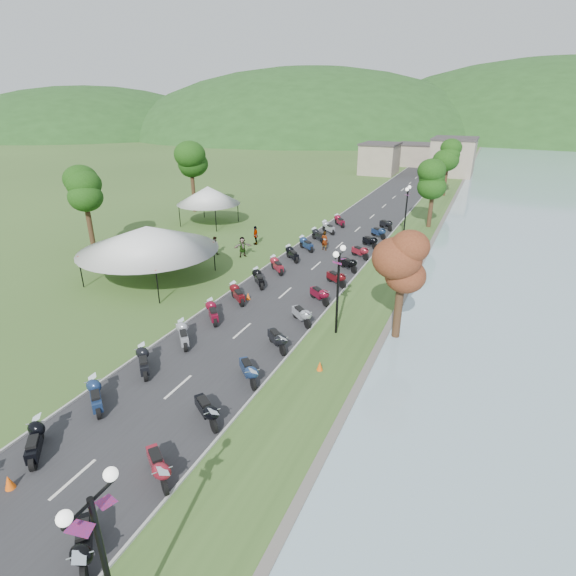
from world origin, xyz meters
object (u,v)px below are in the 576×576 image
at_px(vendor_tent_main, 149,253).
at_px(pedestrian_a, 170,270).
at_px(pedestrian_b, 215,254).
at_px(streetlamp_near, 107,575).
at_px(pedestrian_c, 155,255).

height_order(vendor_tent_main, pedestrian_a, vendor_tent_main).
xyz_separation_m(vendor_tent_main, pedestrian_b, (1.16, 6.81, -2.00)).
relative_size(vendor_tent_main, pedestrian_a, 3.70).
relative_size(streetlamp_near, pedestrian_a, 2.77).
relative_size(streetlamp_near, pedestrian_c, 3.10).
distance_m(streetlamp_near, vendor_tent_main, 25.09).
distance_m(pedestrian_a, pedestrian_c, 4.13).
bearing_deg(vendor_tent_main, pedestrian_a, 89.81).
height_order(pedestrian_a, pedestrian_b, pedestrian_a).
distance_m(vendor_tent_main, pedestrian_b, 7.19).
height_order(vendor_tent_main, pedestrian_b, vendor_tent_main).
bearing_deg(pedestrian_a, pedestrian_b, 21.75).
xyz_separation_m(streetlamp_near, vendor_tent_main, (-15.46, 19.76, -0.50)).
bearing_deg(vendor_tent_main, pedestrian_b, 80.37).
bearing_deg(streetlamp_near, pedestrian_a, 125.40).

